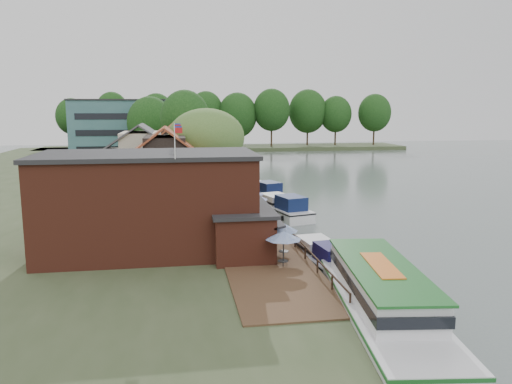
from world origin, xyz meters
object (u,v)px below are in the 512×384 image
cottage_c (175,153)px  willow (207,155)px  pub (176,202)px  umbrella_6 (253,201)px  cruiser_0 (323,254)px  umbrella_1 (284,240)px  cottage_a (166,169)px  cruiser_2 (261,190)px  cottage_b (142,160)px  umbrella_0 (283,249)px  umbrella_2 (265,231)px  swan (354,313)px  umbrella_5 (255,206)px  cruiser_1 (282,205)px  umbrella_3 (259,222)px  umbrella_4 (257,215)px  tour_boat (384,299)px  hotel_block (136,129)px

cottage_c → willow: size_ratio=0.82×
pub → umbrella_6: pub is taller
willow → cruiser_0: (6.78, -23.03, -5.11)m
willow → umbrella_1: 23.86m
cottage_a → willow: bearing=48.0°
umbrella_6 → cruiser_2: bearing=76.7°
pub → cottage_b: cottage_b is taller
cottage_b → umbrella_0: bearing=-70.4°
cottage_c → cruiser_0: size_ratio=0.92×
cottage_c → umbrella_1: (7.34, -37.22, -2.96)m
umbrella_1 → umbrella_0: bearing=-103.3°
cottage_a → umbrella_6: cottage_a is taller
cottage_a → umbrella_0: size_ratio=3.61×
cottage_b → umbrella_6: bearing=-48.4°
cottage_b → umbrella_2: 27.77m
cottage_c → swan: size_ratio=19.32×
cottage_a → willow: size_ratio=0.82×
pub → cottage_a: bearing=93.8°
umbrella_0 → cruiser_2: 30.79m
umbrella_0 → umbrella_2: same height
umbrella_2 → umbrella_5: (0.79, 9.75, 0.00)m
cottage_b → cruiser_1: size_ratio=0.93×
umbrella_3 → cruiser_1: umbrella_3 is taller
umbrella_2 → umbrella_4: same height
pub → tour_boat: size_ratio=1.33×
cottage_a → umbrella_4: (7.80, -9.78, -2.96)m
umbrella_3 → swan: umbrella_3 is taller
umbrella_0 → umbrella_3: (-0.24, 8.03, 0.00)m
umbrella_0 → umbrella_2: (-0.32, 4.87, 0.00)m
umbrella_0 → tour_boat: (3.65, -7.74, -0.64)m
hotel_block → tour_boat: size_ratio=1.69×
cottage_a → cottage_c: size_ratio=1.01×
umbrella_0 → umbrella_1: same height
hotel_block → tour_boat: hotel_block is taller
umbrella_0 → swan: bearing=-66.3°
cottage_c → umbrella_4: size_ratio=3.58×
umbrella_5 → cruiser_2: bearing=78.3°
umbrella_3 → umbrella_5: bearing=83.8°
umbrella_0 → pub: bearing=141.7°
cottage_a → umbrella_0: cottage_a is taller
cruiser_2 → tour_boat: 38.28m
umbrella_2 → umbrella_5: same height
hotel_block → umbrella_6: size_ratio=10.69×
cottage_b → hotel_block: bearing=95.0°
cottage_a → umbrella_4: bearing=-51.4°
cruiser_1 → swan: size_ratio=23.49×
cruiser_1 → tour_boat: size_ratio=0.69×
cottage_b → cruiser_1: 18.74m
umbrella_1 → umbrella_3: same height
umbrella_4 → umbrella_5: same height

